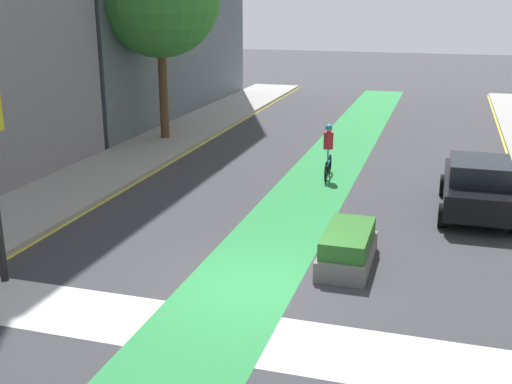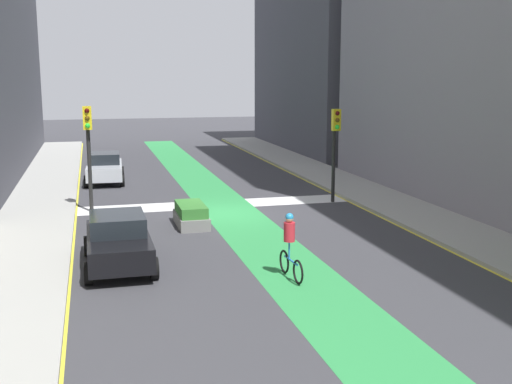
# 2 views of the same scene
# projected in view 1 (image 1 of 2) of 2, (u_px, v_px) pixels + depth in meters

# --- Properties ---
(ground_plane) EXTENTS (120.00, 120.00, 0.00)m
(ground_plane) POSITION_uv_depth(u_px,v_px,m) (255.00, 288.00, 13.32)
(ground_plane) COLOR #38383D
(bike_lane_paint) EXTENTS (2.40, 60.00, 0.01)m
(bike_lane_paint) POSITION_uv_depth(u_px,v_px,m) (240.00, 285.00, 13.41)
(bike_lane_paint) COLOR #2D8C47
(bike_lane_paint) RESTS_ON ground_plane
(crosswalk_band) EXTENTS (12.00, 1.80, 0.01)m
(crosswalk_band) POSITION_uv_depth(u_px,v_px,m) (223.00, 334.00, 11.49)
(crosswalk_band) COLOR silver
(crosswalk_band) RESTS_ON ground_plane
(curb_stripe_left) EXTENTS (0.16, 60.00, 0.01)m
(curb_stripe_left) POSITION_uv_depth(u_px,v_px,m) (12.00, 255.00, 14.97)
(curb_stripe_left) COLOR yellow
(curb_stripe_left) RESTS_ON ground_plane
(car_black_right_far) EXTENTS (2.04, 4.21, 1.57)m
(car_black_right_far) POSITION_uv_depth(u_px,v_px,m) (478.00, 186.00, 17.69)
(car_black_right_far) COLOR black
(car_black_right_far) RESTS_ON ground_plane
(cyclist_in_lane) EXTENTS (0.32, 1.73, 1.86)m
(cyclist_in_lane) POSITION_uv_depth(u_px,v_px,m) (328.00, 150.00, 21.02)
(cyclist_in_lane) COLOR black
(cyclist_in_lane) RESTS_ON ground_plane
(median_planter) EXTENTS (1.10, 2.35, 0.85)m
(median_planter) POSITION_uv_depth(u_px,v_px,m) (348.00, 248.00, 14.35)
(median_planter) COLOR slate
(median_planter) RESTS_ON ground_plane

